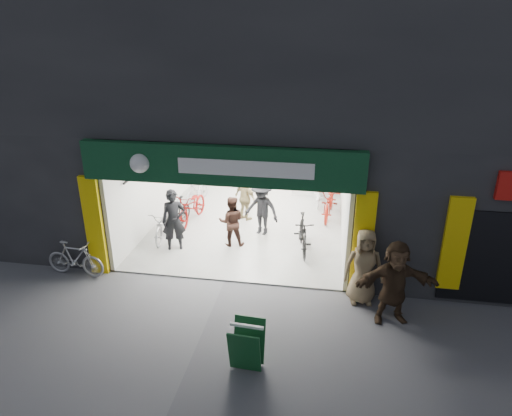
% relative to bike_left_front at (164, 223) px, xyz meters
% --- Properties ---
extents(ground, '(60.00, 60.00, 0.00)m').
position_rel_bike_left_front_xyz_m(ground, '(2.29, -2.11, -0.47)').
color(ground, '#56565B').
rests_on(ground, ground).
extents(building, '(17.00, 10.27, 8.00)m').
position_rel_bike_left_front_xyz_m(building, '(3.20, 2.88, 3.84)').
color(building, '#232326').
rests_on(building, ground).
extents(bike_left_front, '(0.78, 1.84, 0.94)m').
position_rel_bike_left_front_xyz_m(bike_left_front, '(0.00, 0.00, 0.00)').
color(bike_left_front, '#ABABAF').
rests_on(bike_left_front, ground).
extents(bike_left_midfront, '(0.73, 1.65, 0.96)m').
position_rel_bike_left_front_xyz_m(bike_left_midfront, '(0.16, 0.74, 0.01)').
color(bike_left_midfront, black).
rests_on(bike_left_midfront, ground).
extents(bike_left_midback, '(0.93, 2.10, 1.07)m').
position_rel_bike_left_front_xyz_m(bike_left_midback, '(0.49, 1.21, 0.06)').
color(bike_left_midback, maroon).
rests_on(bike_left_midback, ground).
extents(bike_left_back, '(0.77, 1.67, 0.97)m').
position_rel_bike_left_front_xyz_m(bike_left_back, '(0.18, 2.83, 0.01)').
color(bike_left_back, '#B4B4B9').
rests_on(bike_left_back, ground).
extents(bike_right_front, '(0.75, 1.80, 1.05)m').
position_rel_bike_left_front_xyz_m(bike_right_front, '(4.09, -0.18, 0.05)').
color(bike_right_front, black).
rests_on(bike_right_front, ground).
extents(bike_right_mid, '(0.90, 2.09, 1.07)m').
position_rel_bike_left_front_xyz_m(bike_right_mid, '(4.79, 2.39, 0.06)').
color(bike_right_mid, '#9B1B0E').
rests_on(bike_right_mid, ground).
extents(bike_right_back, '(0.60, 1.73, 1.02)m').
position_rel_bike_left_front_xyz_m(bike_right_back, '(4.36, 3.50, 0.04)').
color(bike_right_back, silver).
rests_on(bike_right_back, ground).
extents(parked_bike, '(1.59, 0.55, 0.94)m').
position_rel_bike_left_front_xyz_m(parked_bike, '(-1.48, -2.41, -0.00)').
color(parked_bike, '#B1B1B6').
rests_on(parked_bike, ground).
extents(customer_a, '(0.75, 0.61, 1.79)m').
position_rel_bike_left_front_xyz_m(customer_a, '(0.55, -0.68, 0.42)').
color(customer_a, black).
rests_on(customer_a, ground).
extents(customer_b, '(0.82, 0.69, 1.50)m').
position_rel_bike_left_front_xyz_m(customer_b, '(2.06, -0.16, 0.28)').
color(customer_b, '#311D16').
rests_on(customer_b, ground).
extents(customer_c, '(1.24, 0.97, 1.69)m').
position_rel_bike_left_front_xyz_m(customer_c, '(2.80, 0.69, 0.38)').
color(customer_c, black).
rests_on(customer_c, ground).
extents(customer_d, '(0.95, 0.84, 1.54)m').
position_rel_bike_left_front_xyz_m(customer_d, '(2.13, 1.64, 0.30)').
color(customer_d, '#968657').
rests_on(customer_d, ground).
extents(pedestrian_near, '(0.93, 0.66, 1.79)m').
position_rel_bike_left_front_xyz_m(pedestrian_near, '(5.59, -2.41, 0.43)').
color(pedestrian_near, olive).
rests_on(pedestrian_near, ground).
extents(pedestrian_far, '(1.82, 0.90, 1.88)m').
position_rel_bike_left_front_xyz_m(pedestrian_far, '(6.18, -3.05, 0.47)').
color(pedestrian_far, '#392819').
rests_on(pedestrian_far, ground).
extents(sandwich_board, '(0.63, 0.65, 0.92)m').
position_rel_bike_left_front_xyz_m(sandwich_board, '(3.39, -4.98, 0.04)').
color(sandwich_board, '#0F3F1D').
rests_on(sandwich_board, ground).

